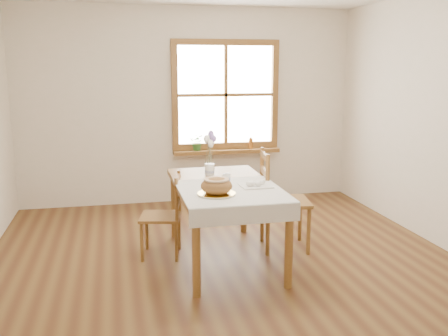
# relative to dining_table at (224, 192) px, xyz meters

# --- Properties ---
(ground) EXTENTS (5.00, 5.00, 0.00)m
(ground) POSITION_rel_dining_table_xyz_m (0.00, -0.30, -0.66)
(ground) COLOR brown
(ground) RESTS_ON ground
(room_walls) EXTENTS (4.60, 5.10, 2.65)m
(room_walls) POSITION_rel_dining_table_xyz_m (0.00, -0.30, 1.04)
(room_walls) COLOR white
(room_walls) RESTS_ON ground
(window) EXTENTS (1.46, 0.08, 1.46)m
(window) POSITION_rel_dining_table_xyz_m (0.50, 2.17, 0.79)
(window) COLOR brown
(window) RESTS_ON ground
(window_sill) EXTENTS (1.46, 0.20, 0.05)m
(window_sill) POSITION_rel_dining_table_xyz_m (0.50, 2.10, 0.03)
(window_sill) COLOR brown
(window_sill) RESTS_ON ground
(dining_table) EXTENTS (0.90, 1.60, 0.75)m
(dining_table) POSITION_rel_dining_table_xyz_m (0.00, 0.00, 0.00)
(dining_table) COLOR brown
(dining_table) RESTS_ON ground
(table_linen) EXTENTS (0.91, 0.99, 0.01)m
(table_linen) POSITION_rel_dining_table_xyz_m (0.00, -0.30, 0.09)
(table_linen) COLOR white
(table_linen) RESTS_ON dining_table
(chair_left) EXTENTS (0.47, 0.46, 0.82)m
(chair_left) POSITION_rel_dining_table_xyz_m (-0.59, 0.22, -0.26)
(chair_left) COLOR brown
(chair_left) RESTS_ON ground
(chair_right) EXTENTS (0.56, 0.55, 1.01)m
(chair_right) POSITION_rel_dining_table_xyz_m (0.67, 0.16, -0.16)
(chair_right) COLOR brown
(chair_right) RESTS_ON ground
(bread_plate) EXTENTS (0.33, 0.33, 0.02)m
(bread_plate) POSITION_rel_dining_table_xyz_m (-0.16, -0.43, 0.10)
(bread_plate) COLOR white
(bread_plate) RESTS_ON table_linen
(bread_loaf) EXTENTS (0.27, 0.27, 0.15)m
(bread_loaf) POSITION_rel_dining_table_xyz_m (-0.16, -0.43, 0.19)
(bread_loaf) COLOR #9C6537
(bread_loaf) RESTS_ON bread_plate
(egg_napkin) EXTENTS (0.29, 0.25, 0.01)m
(egg_napkin) POSITION_rel_dining_table_xyz_m (0.25, -0.21, 0.10)
(egg_napkin) COLOR white
(egg_napkin) RESTS_ON table_linen
(eggs) EXTENTS (0.22, 0.20, 0.05)m
(eggs) POSITION_rel_dining_table_xyz_m (0.25, -0.21, 0.13)
(eggs) COLOR white
(eggs) RESTS_ON egg_napkin
(salt_shaker) EXTENTS (0.06, 0.06, 0.09)m
(salt_shaker) POSITION_rel_dining_table_xyz_m (0.01, -0.01, 0.14)
(salt_shaker) COLOR white
(salt_shaker) RESTS_ON table_linen
(pepper_shaker) EXTENTS (0.07, 0.07, 0.10)m
(pepper_shaker) POSITION_rel_dining_table_xyz_m (0.03, -0.03, 0.15)
(pepper_shaker) COLOR white
(pepper_shaker) RESTS_ON table_linen
(flower_vase) EXTENTS (0.12, 0.12, 0.11)m
(flower_vase) POSITION_rel_dining_table_xyz_m (-0.06, 0.38, 0.14)
(flower_vase) COLOR white
(flower_vase) RESTS_ON dining_table
(lavender_bouquet) EXTENTS (0.18, 0.18, 0.33)m
(lavender_bouquet) POSITION_rel_dining_table_xyz_m (-0.06, 0.38, 0.36)
(lavender_bouquet) COLOR #7F61AD
(lavender_bouquet) RESTS_ON flower_vase
(potted_plant) EXTENTS (0.26, 0.27, 0.17)m
(potted_plant) POSITION_rel_dining_table_xyz_m (0.10, 2.10, 0.14)
(potted_plant) COLOR #326829
(potted_plant) RESTS_ON window_sill
(amber_bottle) EXTENTS (0.06, 0.06, 0.16)m
(amber_bottle) POSITION_rel_dining_table_xyz_m (0.84, 2.10, 0.13)
(amber_bottle) COLOR #AC611F
(amber_bottle) RESTS_ON window_sill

